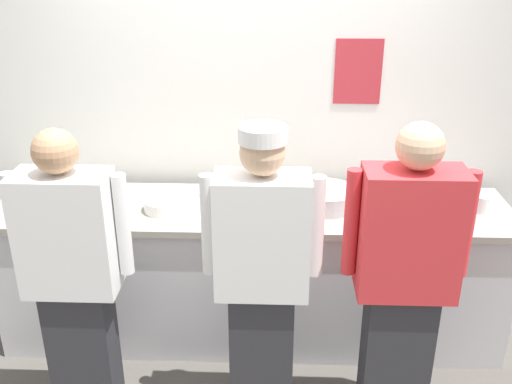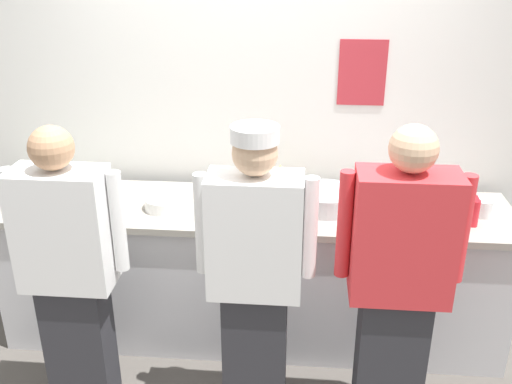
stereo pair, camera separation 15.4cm
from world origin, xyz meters
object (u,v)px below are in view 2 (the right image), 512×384
at_px(squeeze_bottle_spare, 280,181).
at_px(ramekin_red_sauce, 121,188).
at_px(mixing_bowl_steel, 326,199).
at_px(chef_near_left, 70,271).
at_px(ramekin_yellow_sauce, 247,209).
at_px(chefs_knife, 293,198).
at_px(squeeze_bottle_primary, 37,180).
at_px(squeeze_bottle_secondary, 474,211).
at_px(chef_center, 255,274).
at_px(deli_cup, 484,209).
at_px(chef_far_right, 398,282).
at_px(plate_stack_front, 166,203).
at_px(ramekin_green_sauce, 211,192).
at_px(plate_stack_rear, 92,201).
at_px(sheet_tray, 412,211).

xyz_separation_m(squeeze_bottle_spare, ramekin_red_sauce, (-1.00, -0.01, -0.08)).
bearing_deg(mixing_bowl_steel, chef_near_left, -150.31).
relative_size(ramekin_yellow_sauce, chefs_knife, 0.37).
xyz_separation_m(squeeze_bottle_primary, squeeze_bottle_secondary, (2.57, -0.20, -0.01)).
relative_size(chef_near_left, chefs_knife, 5.78).
distance_m(ramekin_red_sauce, chefs_knife, 1.08).
bearing_deg(chef_center, squeeze_bottle_secondary, 25.27).
relative_size(squeeze_bottle_secondary, ramekin_yellow_sauce, 1.82).
bearing_deg(deli_cup, mixing_bowl_steel, 177.42).
height_order(squeeze_bottle_spare, ramekin_yellow_sauce, squeeze_bottle_spare).
bearing_deg(chef_far_right, plate_stack_front, 152.98).
relative_size(squeeze_bottle_spare, ramekin_red_sauce, 2.17).
bearing_deg(ramekin_green_sauce, plate_stack_front, -137.78).
xyz_separation_m(squeeze_bottle_secondary, ramekin_green_sauce, (-1.51, 0.29, -0.07)).
height_order(chef_center, plate_stack_front, chef_center).
xyz_separation_m(chef_far_right, ramekin_yellow_sauce, (-0.78, 0.62, 0.06)).
xyz_separation_m(plate_stack_rear, squeeze_bottle_secondary, (2.19, -0.08, 0.07)).
distance_m(sheet_tray, deli_cup, 0.40).
bearing_deg(squeeze_bottle_primary, mixing_bowl_steel, -1.12).
distance_m(plate_stack_front, mixing_bowl_steel, 0.94).
relative_size(chef_center, mixing_bowl_steel, 4.47).
bearing_deg(ramekin_red_sauce, chef_center, -42.42).
xyz_separation_m(plate_stack_rear, sheet_tray, (1.88, 0.05, -0.01)).
xyz_separation_m(chef_center, mixing_bowl_steel, (0.36, 0.71, 0.10)).
xyz_separation_m(plate_stack_front, ramekin_yellow_sauce, (0.48, -0.02, -0.01)).
bearing_deg(chefs_knife, chef_center, -101.28).
xyz_separation_m(chef_near_left, chefs_knife, (1.09, 0.84, 0.07)).
relative_size(sheet_tray, squeeze_bottle_secondary, 2.56).
height_order(mixing_bowl_steel, deli_cup, mixing_bowl_steel).
xyz_separation_m(squeeze_bottle_spare, chefs_knife, (0.09, -0.03, -0.09)).
xyz_separation_m(plate_stack_front, squeeze_bottle_spare, (0.66, 0.23, 0.06)).
distance_m(squeeze_bottle_secondary, ramekin_green_sauce, 1.53).
relative_size(plate_stack_rear, ramekin_yellow_sauce, 2.38).
relative_size(plate_stack_rear, squeeze_bottle_secondary, 1.31).
distance_m(chef_far_right, ramekin_green_sauce, 1.34).
bearing_deg(plate_stack_rear, ramekin_yellow_sauce, -1.75).
bearing_deg(deli_cup, plate_stack_rear, -178.95).
height_order(squeeze_bottle_primary, ramekin_red_sauce, squeeze_bottle_primary).
bearing_deg(ramekin_yellow_sauce, ramekin_green_sauce, 136.61).
relative_size(squeeze_bottle_spare, chefs_knife, 0.76).
height_order(chef_near_left, plate_stack_rear, chef_near_left).
distance_m(chef_center, mixing_bowl_steel, 0.80).
height_order(chef_center, squeeze_bottle_spare, chef_center).
distance_m(chef_near_left, chef_center, 0.92).
distance_m(chef_far_right, plate_stack_rear, 1.83).
distance_m(chef_near_left, plate_stack_front, 0.73).
xyz_separation_m(chef_near_left, chef_far_right, (1.60, -0.00, 0.03)).
distance_m(chef_center, ramekin_red_sauce, 1.25).
bearing_deg(mixing_bowl_steel, deli_cup, -2.58).
xyz_separation_m(chef_near_left, squeeze_bottle_primary, (-0.49, 0.76, 0.16)).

